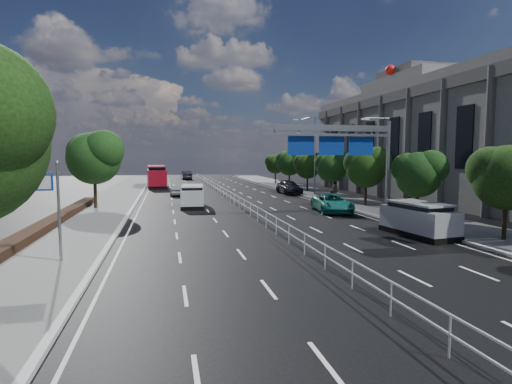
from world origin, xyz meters
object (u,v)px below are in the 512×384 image
object	(u,v)px
pedestrian_a	(409,209)
toilet_sign	(46,195)
red_bus	(156,176)
parked_car_teal	(332,203)
near_car_dark	(186,175)
pedestrian_b	(335,191)
silver_minivan	(419,219)
near_car_silver	(179,189)
white_minivan	(193,196)
parked_car_dark	(289,187)
overhead_gantry	(341,142)

from	to	relation	value
pedestrian_a	toilet_sign	bearing A→B (deg)	3.52
red_bus	parked_car_teal	size ratio (longest dim) A/B	1.99
near_car_dark	pedestrian_b	bearing A→B (deg)	104.38
near_car_dark	pedestrian_b	world-z (taller)	pedestrian_b
red_bus	silver_minivan	world-z (taller)	red_bus
parked_car_teal	near_car_silver	bearing A→B (deg)	132.36
white_minivan	silver_minivan	distance (m)	19.59
white_minivan	pedestrian_b	size ratio (longest dim) A/B	2.50
toilet_sign	pedestrian_a	world-z (taller)	toilet_sign
white_minivan	pedestrian_a	xyz separation A→B (m)	(13.46, -12.13, 0.05)
near_car_dark	parked_car_dark	world-z (taller)	near_car_dark
near_car_dark	parked_car_teal	world-z (taller)	near_car_dark
parked_car_teal	pedestrian_b	bearing A→B (deg)	72.47
silver_minivan	red_bus	bearing A→B (deg)	104.70
toilet_sign	parked_car_dark	xyz separation A→B (m)	(19.25, 27.95, -2.18)
toilet_sign	near_car_dark	world-z (taller)	toilet_sign
parked_car_teal	parked_car_dark	xyz separation A→B (m)	(1.37, 15.95, 0.02)
parked_car_teal	pedestrian_a	world-z (taller)	pedestrian_a
toilet_sign	near_car_silver	xyz separation A→B (m)	(6.23, 28.86, -2.23)
overhead_gantry	red_bus	size ratio (longest dim) A/B	0.97
red_bus	pedestrian_a	size ratio (longest dim) A/B	6.04
toilet_sign	red_bus	size ratio (longest dim) A/B	0.41
white_minivan	near_car_dark	bearing A→B (deg)	92.41
white_minivan	pedestrian_b	bearing A→B (deg)	10.01
red_bus	pedestrian_b	bearing A→B (deg)	-55.66
toilet_sign	white_minivan	xyz separation A→B (m)	(7.09, 17.71, -1.98)
silver_minivan	pedestrian_a	world-z (taller)	silver_minivan
toilet_sign	near_car_dark	xyz separation A→B (m)	(8.68, 60.19, -2.11)
red_bus	pedestrian_a	world-z (taller)	red_bus
red_bus	near_car_dark	bearing A→B (deg)	70.61
overhead_gantry	near_car_silver	bearing A→B (deg)	121.37
overhead_gantry	parked_car_dark	world-z (taller)	overhead_gantry
near_car_silver	parked_car_dark	distance (m)	13.06
near_car_silver	pedestrian_b	world-z (taller)	pedestrian_b
toilet_sign	red_bus	world-z (taller)	toilet_sign
near_car_silver	parked_car_teal	size ratio (longest dim) A/B	0.79
parked_car_teal	pedestrian_b	distance (m)	7.81
overhead_gantry	toilet_sign	bearing A→B (deg)	-150.40
near_car_dark	parked_car_dark	distance (m)	33.93
near_car_dark	pedestrian_a	xyz separation A→B (m)	(11.88, -54.61, 0.18)
pedestrian_b	near_car_silver	bearing A→B (deg)	10.73
toilet_sign	near_car_dark	bearing A→B (deg)	81.80
pedestrian_a	near_car_dark	bearing A→B (deg)	-89.40
toilet_sign	pedestrian_b	world-z (taller)	toilet_sign
silver_minivan	pedestrian_a	size ratio (longest dim) A/B	2.74
silver_minivan	white_minivan	bearing A→B (deg)	120.44
overhead_gantry	parked_car_teal	bearing A→B (deg)	84.34
overhead_gantry	near_car_silver	world-z (taller)	overhead_gantry
red_bus	near_car_dark	xyz separation A→B (m)	(5.22, 18.10, -0.79)
silver_minivan	parked_car_dark	xyz separation A→B (m)	(0.47, 25.95, -0.18)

